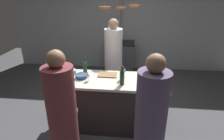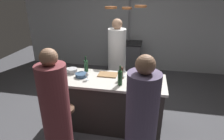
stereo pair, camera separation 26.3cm
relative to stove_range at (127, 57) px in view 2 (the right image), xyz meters
name	(u,v)px [view 2 (the right image)]	position (x,y,z in m)	size (l,w,h in m)	color
ground_plane	(110,124)	(0.00, -2.45, -0.45)	(9.00, 9.00, 0.00)	#4C4C51
back_wall	(130,25)	(0.00, 0.40, 0.85)	(6.40, 0.16, 2.60)	#B2B7BC
kitchen_island	(110,102)	(0.00, -2.45, 0.01)	(1.80, 0.72, 0.90)	#332D2B
stove_range	(127,57)	(0.00, 0.00, 0.00)	(0.80, 0.64, 0.89)	#47474C
chef	(117,64)	(-0.06, -1.48, 0.36)	(0.37, 0.37, 1.74)	white
bar_stool_left	(67,125)	(-0.54, -3.07, -0.07)	(0.28, 0.28, 0.68)	#4C4C51
guest_left	(57,118)	(-0.49, -3.42, 0.33)	(0.35, 0.35, 1.67)	brown
bar_stool_right	(139,135)	(0.53, -3.07, -0.07)	(0.28, 0.28, 0.68)	#4C4C51
guest_right	(141,130)	(0.55, -3.46, 0.33)	(0.35, 0.35, 1.68)	#594C6B
overhead_pot_rack	(127,15)	(0.01, -0.49, 1.25)	(0.92, 1.29, 2.17)	gray
cutting_board	(108,75)	(-0.08, -2.30, 0.46)	(0.32, 0.22, 0.02)	#997047
pepper_mill	(122,73)	(0.18, -2.41, 0.56)	(0.05, 0.05, 0.21)	#382319
wine_bottle_amber	(152,70)	(0.66, -2.21, 0.57)	(0.07, 0.07, 0.31)	brown
wine_bottle_green	(86,66)	(-0.48, -2.23, 0.56)	(0.07, 0.07, 0.29)	#193D23
wine_bottle_red	(120,78)	(0.19, -2.62, 0.57)	(0.07, 0.07, 0.31)	#143319
wine_glass_by_chef	(124,71)	(0.21, -2.30, 0.56)	(0.07, 0.07, 0.15)	silver
wine_glass_near_left_guest	(60,73)	(-0.80, -2.59, 0.56)	(0.07, 0.07, 0.15)	silver
wine_glass_near_right_guest	(87,74)	(-0.36, -2.55, 0.56)	(0.07, 0.07, 0.15)	silver
mixing_bowl_steel	(72,71)	(-0.71, -2.33, 0.49)	(0.18, 0.18, 0.08)	#B7B7BC
mixing_bowl_blue	(81,75)	(-0.50, -2.45, 0.48)	(0.20, 0.20, 0.06)	#334C6B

